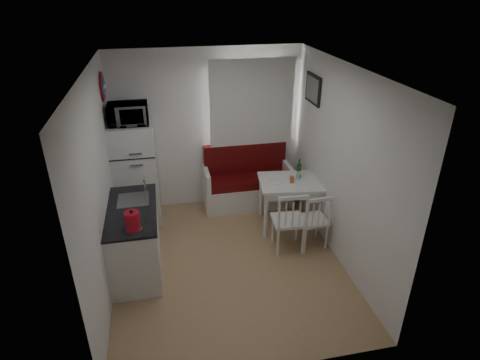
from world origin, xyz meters
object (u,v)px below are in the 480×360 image
object	(u,v)px
fridge	(136,173)
chair_right	(315,216)
microwave	(128,114)
bench	(247,186)
chair_left	(291,216)
kitchen_counter	(135,238)
wine_bottle	(299,168)
kettle	(133,221)
dining_table	(293,186)

from	to	relation	value
fridge	chair_right	bearing A→B (deg)	-28.46
fridge	microwave	xyz separation A→B (m)	(0.00, -0.05, 0.96)
bench	chair_left	xyz separation A→B (m)	(0.29, -1.44, 0.24)
chair_left	fridge	bearing A→B (deg)	151.15
kitchen_counter	bench	size ratio (longest dim) A/B	0.91
wine_bottle	fridge	bearing A→B (deg)	167.06
bench	wine_bottle	xyz separation A→B (m)	(0.65, -0.67, 0.58)
chair_left	kettle	distance (m)	2.14
kitchen_counter	chair_left	bearing A→B (deg)	-2.22
microwave	fridge	bearing A→B (deg)	90.00
bench	microwave	xyz separation A→B (m)	(-1.78, -0.16, 1.42)
chair_left	wine_bottle	bearing A→B (deg)	68.86
chair_right	microwave	distance (m)	3.01
microwave	wine_bottle	xyz separation A→B (m)	(2.43, -0.51, -0.85)
dining_table	kettle	world-z (taller)	kettle
fridge	wine_bottle	bearing A→B (deg)	-12.94
chair_right	kettle	size ratio (longest dim) A/B	1.72
fridge	microwave	size ratio (longest dim) A/B	2.92
kitchen_counter	kettle	world-z (taller)	kettle
microwave	wine_bottle	world-z (taller)	microwave
dining_table	wine_bottle	distance (m)	0.28
chair_right	wine_bottle	distance (m)	0.85
dining_table	microwave	world-z (taller)	microwave
kitchen_counter	chair_left	world-z (taller)	kitchen_counter
dining_table	kettle	bearing A→B (deg)	-147.10
bench	chair_left	bearing A→B (deg)	-78.45
fridge	kettle	distance (m)	1.77
dining_table	chair_left	size ratio (longest dim) A/B	2.19
fridge	microwave	bearing A→B (deg)	-90.00
microwave	wine_bottle	distance (m)	2.62
bench	kettle	size ratio (longest dim) A/B	5.42
bench	dining_table	xyz separation A→B (m)	(0.54, -0.77, 0.34)
wine_bottle	microwave	bearing A→B (deg)	168.18
bench	wine_bottle	size ratio (longest dim) A/B	4.82
chair_left	kettle	bearing A→B (deg)	-164.51
bench	dining_table	bearing A→B (deg)	-54.83
chair_right	fridge	size ratio (longest dim) A/B	0.29
fridge	wine_bottle	size ratio (longest dim) A/B	5.36
chair_right	kettle	distance (m)	2.49
chair_right	dining_table	bearing A→B (deg)	95.09
chair_left	bench	bearing A→B (deg)	105.28
dining_table	wine_bottle	size ratio (longest dim) A/B	3.68
kitchen_counter	wine_bottle	size ratio (longest dim) A/B	4.38
kitchen_counter	microwave	size ratio (longest dim) A/B	2.39
dining_table	microwave	xyz separation A→B (m)	(-2.32, 0.61, 1.09)
kettle	wine_bottle	world-z (taller)	kettle
bench	kettle	bearing A→B (deg)	-133.19
chair_left	fridge	world-z (taller)	fridge
microwave	chair_left	bearing A→B (deg)	-31.59
chair_right	wine_bottle	size ratio (longest dim) A/B	1.53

